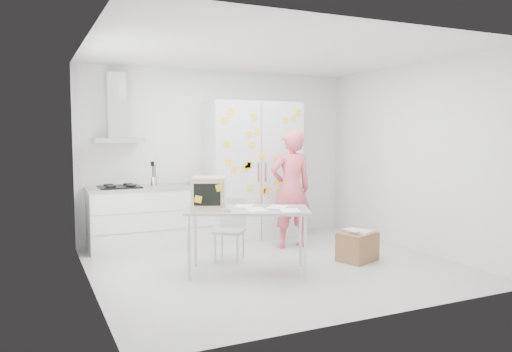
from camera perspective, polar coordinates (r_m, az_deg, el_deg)
name	(u,v)px	position (r m, az deg, el deg)	size (l,w,h in m)	color
floor	(275,266)	(6.53, 2.15, -10.29)	(4.50, 4.00, 0.02)	silver
walls	(252,159)	(6.96, -0.50, 2.01)	(4.52, 4.01, 2.70)	white
ceiling	(275,53)	(6.38, 2.23, 13.90)	(4.50, 4.00, 0.02)	white
counter_run	(151,216)	(7.61, -11.87, -4.50)	(1.84, 0.63, 1.28)	white
range_hood	(116,116)	(7.55, -15.67, 6.67)	(0.70, 0.48, 1.01)	silver
tall_cabinet	(253,171)	(8.03, -0.38, 0.62)	(1.50, 0.68, 2.20)	silver
person	(291,189)	(7.43, 4.02, -1.49)	(0.64, 0.42, 1.75)	#E85A6A
desk	(223,200)	(6.08, -3.81, -2.81)	(1.64, 1.28, 1.17)	#A5ACB0
chair	(231,225)	(6.73, -2.89, -5.66)	(0.53, 0.53, 0.83)	#AEAEAC
cardboard_box	(357,246)	(6.85, 11.52, -7.87)	(0.58, 0.52, 0.42)	#8F613D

